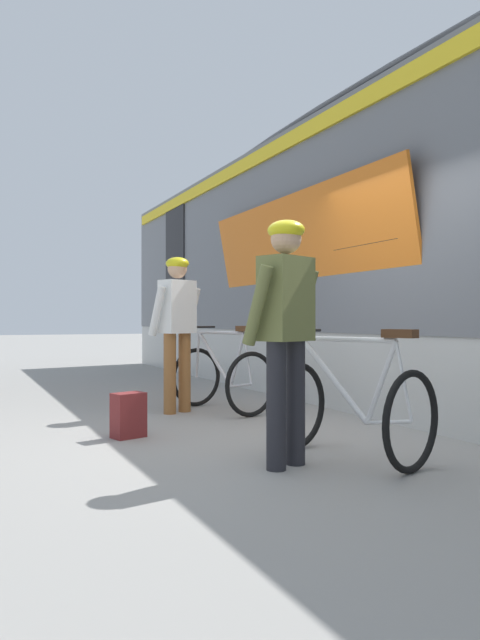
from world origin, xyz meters
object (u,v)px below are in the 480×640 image
cyclist_far_in_olive (286,319)px  backpack_on_platform (129,415)px  cyclist_near_in_white (177,320)px  bicycle_near_silver (223,376)px  bicycle_far_white (350,407)px  train_car (443,246)px

cyclist_far_in_olive → backpack_on_platform: cyclist_far_in_olive is taller
cyclist_near_in_white → bicycle_near_silver: (0.50, -0.14, -0.65)m
cyclist_far_in_olive → backpack_on_platform: bearing=116.2°
bicycle_far_white → cyclist_near_in_white: bearing=98.7°
train_car → backpack_on_platform: train_car is taller
train_car → cyclist_far_in_olive: (-3.32, -1.88, -0.91)m
bicycle_near_silver → cyclist_far_in_olive: bearing=-103.7°
train_car → bicycle_near_silver: (-2.71, 0.66, -1.56)m
bicycle_far_white → backpack_on_platform: bearing=129.2°
bicycle_near_silver → bicycle_far_white: bearing=-92.0°
bicycle_near_silver → bicycle_far_white: 2.58m
bicycle_far_white → backpack_on_platform: 2.02m
train_car → cyclist_near_in_white: (-3.21, 0.79, -0.91)m
bicycle_far_white → bicycle_near_silver: bearing=88.0°
train_car → bicycle_near_silver: 3.20m
bicycle_near_silver → train_car: bearing=-13.6°
cyclist_near_in_white → bicycle_near_silver: 0.83m
bicycle_near_silver → backpack_on_platform: (-1.36, -1.02, -0.20)m
train_car → bicycle_far_white: train_car is taller
train_car → bicycle_far_white: size_ratio=13.37×
bicycle_near_silver → backpack_on_platform: bearing=-143.2°
bicycle_far_white → backpack_on_platform: size_ratio=3.11×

